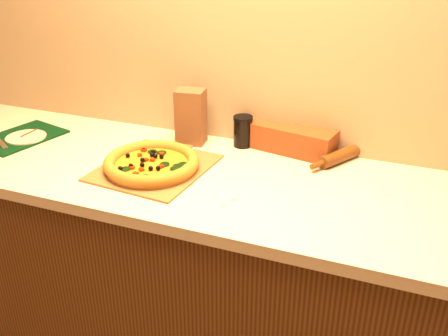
% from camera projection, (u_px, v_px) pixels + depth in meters
% --- Properties ---
extents(cabinet, '(2.80, 0.65, 0.86)m').
position_uv_depth(cabinet, '(229.00, 288.00, 1.89)').
color(cabinet, '#451E0E').
rests_on(cabinet, ground).
extents(countertop, '(2.84, 0.68, 0.04)m').
position_uv_depth(countertop, '(230.00, 183.00, 1.69)').
color(countertop, beige).
rests_on(countertop, cabinet).
extents(pizza_peel, '(0.38, 0.54, 0.01)m').
position_uv_depth(pizza_peel, '(157.00, 166.00, 1.76)').
color(pizza_peel, brown).
rests_on(pizza_peel, countertop).
extents(pizza, '(0.33, 0.33, 0.05)m').
position_uv_depth(pizza, '(152.00, 163.00, 1.72)').
color(pizza, '#AE652B').
rests_on(pizza, pizza_peel).
extents(cutting_board, '(0.29, 0.35, 0.02)m').
position_uv_depth(cutting_board, '(20.00, 137.00, 1.99)').
color(cutting_board, black).
rests_on(cutting_board, countertop).
extents(rolling_pin, '(0.19, 0.31, 0.05)m').
position_uv_depth(rolling_pin, '(345.00, 154.00, 1.80)').
color(rolling_pin, '#552E0E').
rests_on(rolling_pin, countertop).
extents(bread_bag, '(0.37, 0.18, 0.10)m').
position_uv_depth(bread_bag, '(287.00, 138.00, 1.87)').
color(bread_bag, maroon).
rests_on(bread_bag, countertop).
extents(paper_bag, '(0.12, 0.10, 0.21)m').
position_uv_depth(paper_bag, '(191.00, 117.00, 1.91)').
color(paper_bag, brown).
rests_on(paper_bag, countertop).
extents(dark_jar, '(0.07, 0.07, 0.12)m').
position_uv_depth(dark_jar, '(243.00, 131.00, 1.90)').
color(dark_jar, black).
rests_on(dark_jar, countertop).
extents(side_plate, '(0.17, 0.17, 0.01)m').
position_uv_depth(side_plate, '(26.00, 138.00, 1.98)').
color(side_plate, beige).
rests_on(side_plate, countertop).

